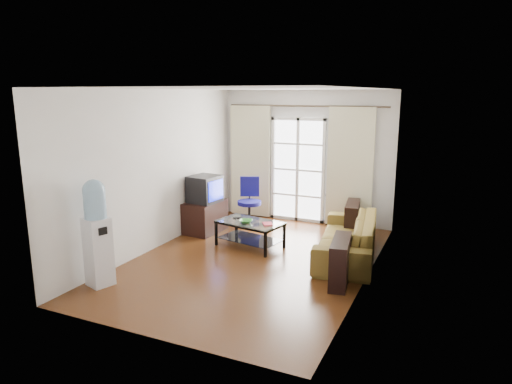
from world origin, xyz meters
TOP-DOWN VIEW (x-y plane):
  - floor at (0.00, 0.00)m, footprint 5.20×5.20m
  - ceiling at (0.00, 0.00)m, footprint 5.20×5.20m
  - wall_back at (0.00, 2.60)m, footprint 3.60×0.02m
  - wall_front at (0.00, -2.60)m, footprint 3.60×0.02m
  - wall_left at (-1.80, 0.00)m, footprint 0.02×5.20m
  - wall_right at (1.80, 0.00)m, footprint 0.02×5.20m
  - french_door at (-0.15, 2.54)m, footprint 1.16×0.06m
  - curtain_rod at (0.00, 2.50)m, footprint 3.30×0.04m
  - curtain_left at (-1.20, 2.48)m, footprint 0.90×0.07m
  - curtain_right at (0.95, 2.48)m, footprint 0.90×0.07m
  - radiator at (0.80, 2.50)m, footprint 0.64×0.12m
  - sofa at (1.32, 0.84)m, footprint 2.48×1.52m
  - coffee_table at (-0.33, 0.61)m, footprint 1.22×0.84m
  - bowl at (-0.36, 0.51)m, footprint 0.36×0.36m
  - book at (-0.05, 0.53)m, footprint 0.35×0.36m
  - remote at (-0.63, 0.71)m, footprint 0.16×0.11m
  - tv_stand at (-1.49, 1.04)m, footprint 0.59×0.85m
  - crt_tv at (-1.50, 1.02)m, footprint 0.61×0.61m
  - task_chair at (-0.89, 1.77)m, footprint 0.87×0.87m
  - water_cooler at (-1.56, -1.73)m, footprint 0.39×0.39m

SIDE VIEW (x-z plane):
  - floor at x=0.00m, z-range 0.00..0.00m
  - task_chair at x=-0.89m, z-range -0.20..0.78m
  - coffee_table at x=-0.33m, z-range 0.07..0.52m
  - tv_stand at x=-1.49m, z-range 0.00..0.60m
  - sofa at x=1.32m, z-range 0.00..0.65m
  - radiator at x=0.80m, z-range 0.01..0.65m
  - remote at x=-0.63m, z-range 0.45..0.47m
  - book at x=-0.05m, z-range 0.45..0.47m
  - bowl at x=-0.36m, z-range 0.45..0.51m
  - water_cooler at x=-1.56m, z-range 0.04..1.54m
  - crt_tv at x=-1.50m, z-range 0.60..1.11m
  - french_door at x=-0.15m, z-range 0.00..2.15m
  - curtain_left at x=-1.20m, z-range 0.02..2.38m
  - curtain_right at x=0.95m, z-range 0.02..2.38m
  - wall_back at x=0.00m, z-range 0.00..2.70m
  - wall_front at x=0.00m, z-range 0.00..2.70m
  - wall_left at x=-1.80m, z-range 0.00..2.70m
  - wall_right at x=1.80m, z-range 0.00..2.70m
  - curtain_rod at x=0.00m, z-range 2.36..2.40m
  - ceiling at x=0.00m, z-range 2.70..2.70m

